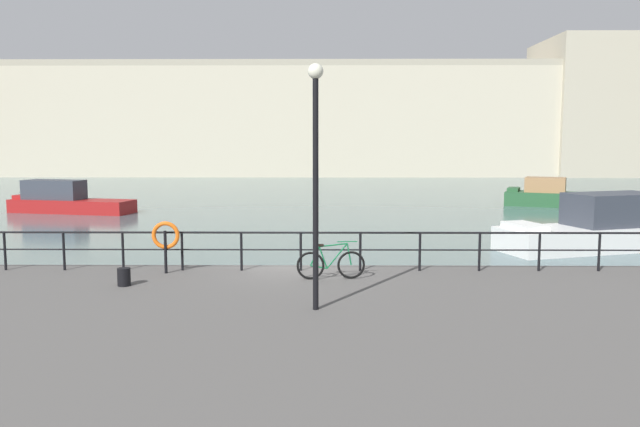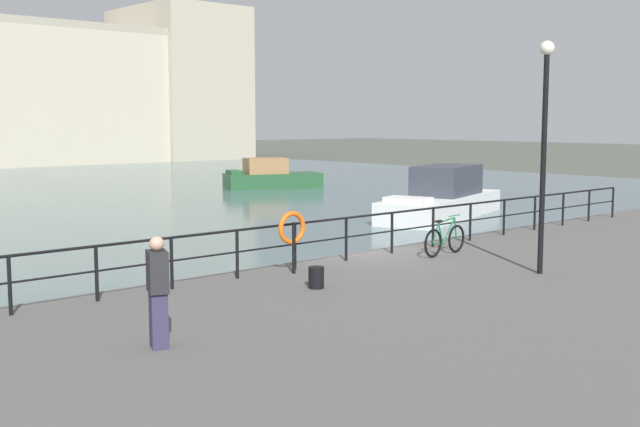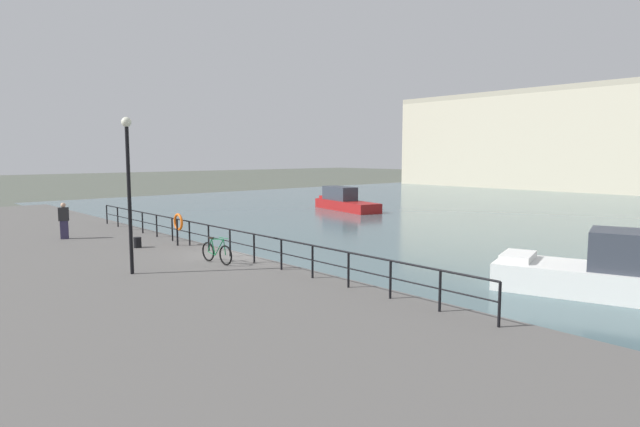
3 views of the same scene
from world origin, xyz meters
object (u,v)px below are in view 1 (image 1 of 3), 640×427
Objects in this scene: moored_white_yacht at (550,195)px; parked_bicycle at (331,264)px; quay_lamp_post at (316,157)px; mooring_bollard at (124,277)px; life_ring_stand at (166,237)px; moored_red_daysailer at (65,200)px; harbor_building at (362,121)px; moored_harbor_tender at (604,228)px.

parked_bicycle is (-14.42, -25.45, 0.42)m from moored_white_yacht.
moored_white_yacht is at bearing 62.57° from quay_lamp_post.
mooring_bollard is 0.09× the size of quay_lamp_post.
quay_lamp_post reaches higher than parked_bicycle.
life_ring_stand reaches higher than parked_bicycle.
moored_white_yacht is 30.25m from moored_red_daysailer.
harbor_building is at bearing 86.05° from quay_lamp_post.
harbor_building is 170.57× the size of mooring_bollard.
moored_red_daysailer is 1.50× the size of quay_lamp_post.
quay_lamp_post reaches higher than moored_red_daysailer.
moored_white_yacht is 0.82× the size of moored_red_daysailer.
moored_white_yacht is 3.53× the size of parked_bicycle.
moored_white_yacht is 16.87m from moored_harbor_tender.
harbor_building is at bearing 81.71° from mooring_bollard.
harbor_building is at bearing -102.87° from moored_red_daysailer.
parked_bicycle is at bearing 83.51° from quay_lamp_post.
quay_lamp_post reaches higher than moored_white_yacht.
harbor_building is 42.46× the size of parked_bicycle.
quay_lamp_post is (4.08, -3.72, 2.25)m from life_ring_stand.
harbor_building is 8.59× the size of moored_harbor_tender.
quay_lamp_post is at bearing 29.13° from moored_harbor_tender.
harbor_building reaches higher than moored_red_daysailer.
quay_lamp_post is at bearing -24.63° from mooring_bollard.
quay_lamp_post is at bearing -101.98° from parked_bicycle.
moored_white_yacht is at bearing -74.80° from harbor_building.
mooring_bollard is at bearing 75.75° from moored_white_yacht.
moored_red_daysailer is at bearing -115.51° from harbor_building.
quay_lamp_post is (-11.19, -11.96, 3.13)m from moored_harbor_tender.
parked_bicycle is 4.52m from life_ring_stand.
moored_red_daysailer is (-19.79, -41.47, -5.85)m from harbor_building.
moored_red_daysailer is at bearing 120.40° from parked_bicycle.
parked_bicycle is (-4.22, -63.00, -5.44)m from harbor_building.
harbor_building is 39.35m from moored_white_yacht.
moored_harbor_tender is at bearing 28.32° from life_ring_stand.
parked_bicycle is 0.35× the size of quay_lamp_post.
moored_white_yacht reaches higher than mooring_bollard.
moored_white_yacht is at bearing -159.91° from moored_red_daysailer.
mooring_bollard is 0.31× the size of life_ring_stand.
moored_harbor_tender is 14.08m from parked_bicycle.
life_ring_stand is at bearing 130.85° from moored_red_daysailer.
moored_harbor_tender reaches higher than moored_white_yacht.
moored_white_yacht is 32.20m from quay_lamp_post.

